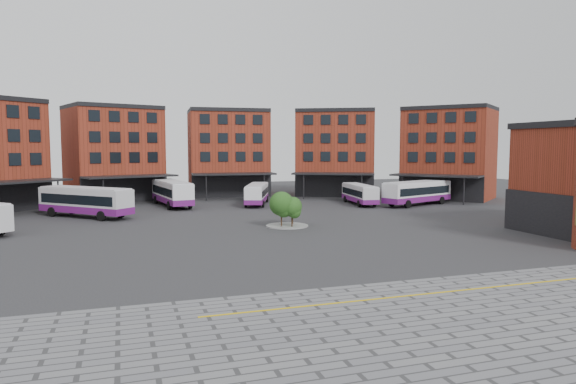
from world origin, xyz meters
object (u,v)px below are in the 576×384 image
object	(u,v)px
bus_b	(85,201)
bus_f	(417,192)
bus_d	(257,194)
tree_island	(287,208)
bus_c	(172,193)
bus_e	(359,194)

from	to	relation	value
bus_b	bus_f	distance (m)	43.94
bus_b	bus_d	distance (m)	23.49
tree_island	bus_b	xyz separation A→B (m)	(-20.28, 14.23, -0.10)
bus_c	bus_f	bearing A→B (deg)	-24.86
tree_island	bus_d	size ratio (longest dim) A/B	0.41
tree_island	bus_f	xyz separation A→B (m)	(23.65, 13.08, -0.16)
tree_island	bus_e	xyz separation A→B (m)	(16.39, 16.74, -0.47)
bus_b	bus_f	bearing A→B (deg)	-46.55
tree_island	bus_d	world-z (taller)	tree_island
bus_b	bus_c	size ratio (longest dim) A/B	0.86
bus_f	tree_island	bearing A→B (deg)	-82.01
bus_d	bus_e	xyz separation A→B (m)	(14.16, -4.20, -0.04)
bus_c	bus_d	bearing A→B (deg)	-17.64
bus_d	bus_f	distance (m)	22.81
bus_d	bus_e	distance (m)	14.77
tree_island	bus_d	bearing A→B (deg)	83.92
tree_island	bus_e	bearing A→B (deg)	45.60
bus_b	bus_c	distance (m)	13.78
bus_e	bus_d	bearing A→B (deg)	171.29
bus_c	bus_e	xyz separation A→B (m)	(25.89, -6.09, -0.35)
bus_d	tree_island	bearing A→B (deg)	-75.42
bus_b	bus_f	xyz separation A→B (m)	(43.93, -1.14, -0.06)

